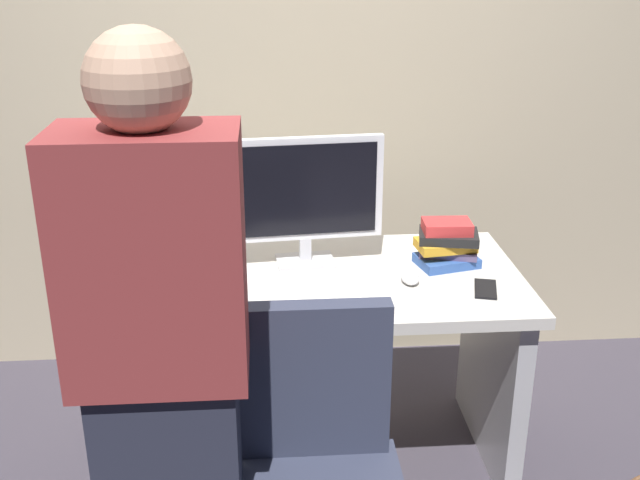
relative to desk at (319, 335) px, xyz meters
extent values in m
plane|color=#3D3842|center=(0.00, 0.00, -0.50)|extent=(9.00, 9.00, 0.00)
cube|color=tan|center=(0.00, 0.83, 1.00)|extent=(6.40, 0.10, 3.00)
cube|color=beige|center=(0.00, 0.00, 0.21)|extent=(1.39, 0.73, 0.04)
cube|color=#B2B2B7|center=(-0.63, 0.00, -0.16)|extent=(0.06, 0.65, 0.69)
cube|color=#B2B2B7|center=(0.63, 0.00, -0.16)|extent=(0.06, 0.65, 0.69)
cube|color=#33384C|center=(-0.06, -0.64, 0.22)|extent=(0.40, 0.06, 0.44)
cube|color=maroon|center=(-0.42, -0.79, 0.64)|extent=(0.40, 0.24, 0.58)
sphere|color=tan|center=(-0.42, -0.79, 1.03)|extent=(0.22, 0.22, 0.22)
cube|color=silver|center=(-0.04, 0.11, 0.24)|extent=(0.21, 0.16, 0.02)
cube|color=silver|center=(-0.04, 0.11, 0.29)|extent=(0.04, 0.03, 0.08)
cube|color=silver|center=(-0.04, 0.11, 0.51)|extent=(0.54, 0.08, 0.36)
cube|color=black|center=(-0.04, 0.09, 0.51)|extent=(0.50, 0.05, 0.32)
cube|color=white|center=(0.00, -0.10, 0.24)|extent=(0.43, 0.15, 0.02)
ellipsoid|color=white|center=(0.30, -0.08, 0.25)|extent=(0.06, 0.10, 0.03)
cylinder|color=#3372B2|center=(-0.36, -0.17, 0.28)|extent=(0.08, 0.08, 0.10)
cylinder|color=silver|center=(-0.45, 0.13, 0.28)|extent=(0.07, 0.07, 0.10)
cube|color=#3359A5|center=(0.45, 0.06, 0.25)|extent=(0.23, 0.19, 0.03)
cube|color=#594C72|center=(0.46, 0.07, 0.28)|extent=(0.22, 0.16, 0.03)
cube|color=gold|center=(0.45, 0.06, 0.30)|extent=(0.21, 0.15, 0.03)
cube|color=black|center=(0.46, 0.06, 0.34)|extent=(0.22, 0.17, 0.03)
cube|color=red|center=(0.45, 0.06, 0.37)|extent=(0.17, 0.12, 0.04)
cube|color=black|center=(0.53, -0.16, 0.23)|extent=(0.10, 0.16, 0.01)
camera|label=1|loc=(-0.17, -2.33, 1.28)|focal=42.23mm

